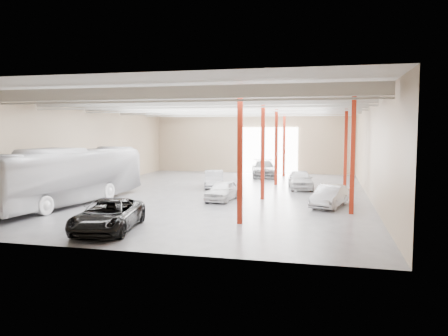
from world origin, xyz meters
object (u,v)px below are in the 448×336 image
at_px(black_sedan, 108,215).
at_px(car_right_far, 300,179).
at_px(coach_bus, 67,176).
at_px(car_row_c, 264,169).
at_px(car_row_a, 223,190).
at_px(car_row_b, 214,179).
at_px(car_right_near, 330,196).

bearing_deg(black_sedan, car_right_far, 55.25).
distance_m(coach_bus, car_row_c, 21.39).
xyz_separation_m(car_row_a, car_row_b, (-2.20, 6.06, 0.04)).
height_order(black_sedan, car_right_far, car_right_far).
distance_m(car_row_a, car_right_far, 8.40).
xyz_separation_m(car_row_a, car_right_far, (4.81, 6.89, 0.09)).
bearing_deg(black_sedan, car_right_near, 31.94).
bearing_deg(car_right_near, car_right_far, 122.24).
height_order(black_sedan, car_row_b, black_sedan).
distance_m(car_row_b, car_right_near, 11.64).
relative_size(car_row_b, car_row_c, 0.75).
relative_size(black_sedan, car_row_c, 0.93).
distance_m(car_row_b, car_row_c, 9.39).
bearing_deg(car_right_near, coach_bus, -154.04).
distance_m(car_row_b, car_right_far, 7.06).
relative_size(car_row_a, car_right_near, 0.97).
bearing_deg(coach_bus, car_row_a, 29.14).
xyz_separation_m(car_row_c, car_right_near, (6.40, -15.96, -0.17)).
relative_size(black_sedan, car_row_b, 1.24).
bearing_deg(car_row_c, black_sedan, -109.36).
height_order(black_sedan, car_row_c, car_row_c).
height_order(coach_bus, car_right_near, coach_bus).
relative_size(car_row_b, car_right_far, 0.96).
bearing_deg(coach_bus, car_right_far, 44.01).
xyz_separation_m(coach_bus, black_sedan, (6.20, -6.17, -1.07)).
bearing_deg(coach_bus, car_row_c, 68.83).
xyz_separation_m(coach_bus, car_right_far, (14.23, 10.71, -1.05)).
bearing_deg(car_row_b, car_row_a, -84.23).
height_order(coach_bus, car_row_a, coach_bus).
distance_m(car_row_c, car_right_near, 17.20).
height_order(car_row_a, car_row_c, car_row_c).
distance_m(black_sedan, car_right_near, 13.70).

